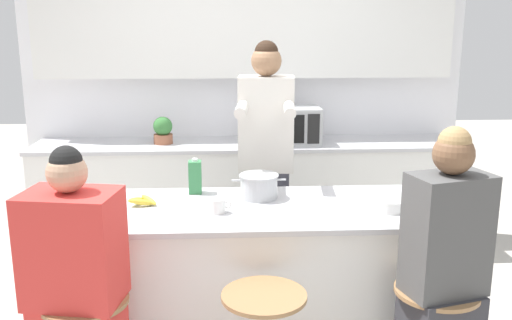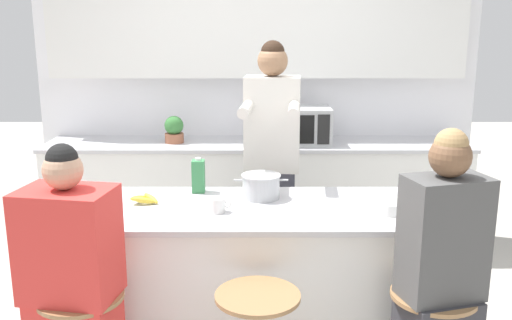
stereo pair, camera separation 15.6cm
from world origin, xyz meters
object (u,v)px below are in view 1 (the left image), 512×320
Objects in this scene: fruit_bowl at (390,204)px; coffee_cup_near at (218,206)px; cooking_pot at (259,186)px; person_cooking at (266,174)px; juice_carton at (195,177)px; potted_plant at (163,130)px; banana_bunch at (142,201)px; kitchen_island at (257,280)px; person_seated_near at (442,293)px; microwave at (287,125)px; person_wrapped_blanket at (78,305)px.

coffee_cup_near is (-0.94, 0.00, 0.01)m from fruit_bowl.
cooking_pot is 0.35m from coffee_cup_near.
person_cooking is 0.85m from coffee_cup_near.
coffee_cup_near is 0.41m from juice_carton.
coffee_cup_near is 0.54× the size of potted_plant.
kitchen_island is at bearing -5.20° from banana_bunch.
person_seated_near is 2.30m from microwave.
potted_plant reaches higher than banana_bunch.
person_cooking reaches higher than person_seated_near.
person_cooking is 0.54m from cooking_pot.
coffee_cup_near is (0.63, 0.55, 0.28)m from person_wrapped_blanket.
person_wrapped_blanket is at bearing -136.87° from cooking_pot.
fruit_bowl is 0.36× the size of microwave.
potted_plant is (-0.47, 1.69, 0.10)m from coffee_cup_near.
banana_bunch is at bearing -141.83° from juice_carton.
person_cooking is at bearing 128.22° from fruit_bowl.
cooking_pot is at bearing -93.48° from person_cooking.
cooking_pot is at bearing 159.50° from fruit_bowl.
cooking_pot is 0.40m from juice_carton.
cooking_pot is at bearing 52.97° from person_wrapped_blanket.
cooking_pot is (0.02, 0.17, 0.52)m from kitchen_island.
coffee_cup_near reaches higher than fruit_bowl.
cooking_pot is (0.87, 0.81, 0.31)m from person_wrapped_blanket.
person_wrapped_blanket is 1.23m from cooking_pot.
microwave is at bearing 103.29° from fruit_bowl.
juice_carton is (-0.36, 0.28, 0.55)m from kitchen_island.
kitchen_island is 1.14× the size of person_cooking.
person_seated_near is at bearing -38.10° from juice_carton.
coffee_cup_near is 0.45m from banana_bunch.
person_seated_near is 7.72× the size of fruit_bowl.
person_wrapped_blanket is 0.78m from banana_bunch.
kitchen_island is 1.71m from microwave.
person_seated_near is 2.73m from potted_plant.
banana_bunch is 0.34× the size of microwave.
person_cooking is 5.64× the size of cooking_pot.
kitchen_island is 1.83m from potted_plant.
kitchen_island is 9.54× the size of juice_carton.
juice_carton reaches higher than kitchen_island.
person_wrapped_blanket is at bearing -142.61° from kitchen_island.
potted_plant is at bearing 116.34° from cooking_pot.
coffee_cup_near is at bearing -108.46° from microwave.
person_seated_near reaches higher than cooking_pot.
person_wrapped_blanket is 7.72× the size of banana_bunch.
juice_carton is 1.45m from microwave.
juice_carton is at bearing 110.17° from coffee_cup_near.
person_seated_near is at bearing -77.31° from microwave.
person_seated_near is (1.68, 0.00, 0.01)m from person_wrapped_blanket.
cooking_pot is 0.67m from banana_bunch.
person_cooking is at bearing 81.61° from cooking_pot.
banana_bunch is at bearing 174.80° from kitchen_island.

